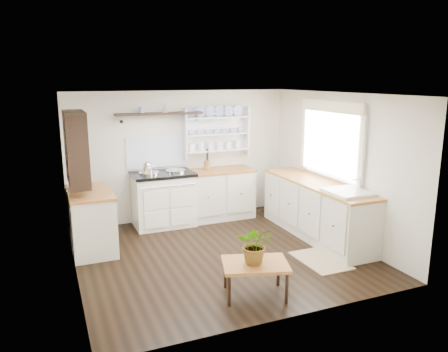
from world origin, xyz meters
The scene contains 19 objects.
floor centered at (0.00, 0.00, 0.00)m, with size 4.00×3.80×0.01m, color black.
wall_back centered at (0.00, 1.90, 1.15)m, with size 4.00×0.02×2.30m, color beige.
wall_right centered at (2.00, 0.00, 1.15)m, with size 0.02×3.80×2.30m, color beige.
wall_left centered at (-2.00, 0.00, 1.15)m, with size 0.02×3.80×2.30m, color beige.
ceiling centered at (0.00, 0.00, 2.30)m, with size 4.00×3.80×0.01m, color white.
window centered at (1.95, 0.15, 1.56)m, with size 0.08×1.55×1.22m.
aga_cooker centered at (-0.43, 1.57, 0.48)m, with size 1.05×0.73×0.97m.
back_cabinets centered at (0.60, 1.60, 0.46)m, with size 1.27×0.63×0.90m.
right_cabinets centered at (1.70, 0.10, 0.46)m, with size 0.62×2.43×0.90m.
belfast_sink centered at (1.70, -0.65, 0.80)m, with size 0.55×0.60×0.45m.
left_cabinets centered at (-1.70, 0.90, 0.46)m, with size 0.62×1.13×0.90m.
plate_rack centered at (0.65, 1.86, 1.56)m, with size 1.20×0.22×0.90m.
high_shelf centered at (-0.40, 1.78, 1.91)m, with size 1.50×0.29×0.16m.
left_shelving centered at (-1.84, 0.90, 1.55)m, with size 0.28×0.80×1.05m, color black.
kettle centered at (-0.71, 1.45, 1.05)m, with size 0.19×0.19×0.23m, color silver, non-canonical shape.
utensil_crock centered at (0.42, 1.68, 0.99)m, with size 0.13×0.13×0.15m, color olive.
center_table centered at (-0.10, -1.31, 0.37)m, with size 0.88×0.74×0.41m.
potted_plant centered at (-0.10, -1.31, 0.64)m, with size 0.41×0.36×0.46m, color #3F7233.
floor_rug centered at (1.20, -0.78, 0.01)m, with size 0.55×0.85×0.02m, color olive.
Camera 1 is at (-2.24, -5.54, 2.51)m, focal length 35.00 mm.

